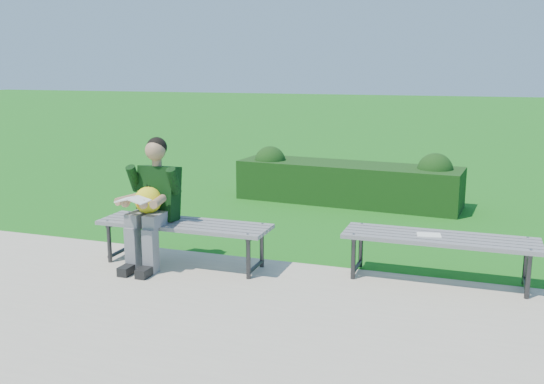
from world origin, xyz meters
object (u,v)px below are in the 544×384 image
bench_right (439,242)px  seated_boy (152,199)px  bench_left (184,228)px  paper_sheet (429,235)px  hedge (348,181)px

bench_right → seated_boy: (-2.82, -0.43, 0.30)m
bench_right → bench_left: bearing=-172.6°
bench_right → seated_boy: bearing=-171.4°
bench_left → seated_boy: seated_boy is taller
bench_right → paper_sheet: bearing=180.0°
bench_left → hedge: bearing=74.7°
hedge → paper_sheet: hedge is taller
seated_boy → hedge: bearing=70.7°
paper_sheet → bench_right: bearing=0.0°
hedge → bench_left: (-0.97, -3.52, 0.08)m
seated_boy → paper_sheet: seated_boy is taller
bench_left → seated_boy: (-0.30, -0.10, 0.30)m
hedge → seated_boy: bearing=-109.3°
bench_right → paper_sheet: (-0.10, 0.00, 0.06)m
bench_right → seated_boy: size_ratio=1.37×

